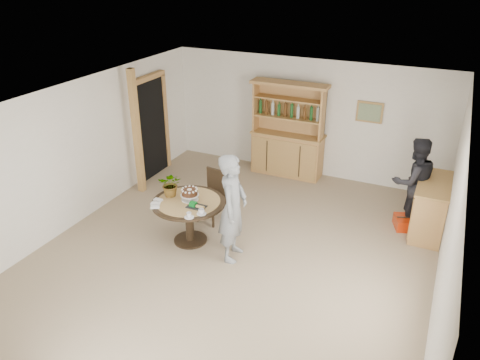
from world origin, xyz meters
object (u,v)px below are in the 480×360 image
at_px(dining_table, 189,209).
at_px(sideboard, 431,207).
at_px(hutch, 288,144).
at_px(adult_person, 413,182).
at_px(teen_boy, 233,208).
at_px(red_suitcase, 412,223).
at_px(dining_chair, 213,192).

bearing_deg(dining_table, sideboard, 29.29).
xyz_separation_m(hutch, adult_person, (2.69, -1.08, 0.12)).
bearing_deg(sideboard, teen_boy, -142.34).
relative_size(sideboard, dining_table, 1.05).
relative_size(adult_person, red_suitcase, 2.32).
relative_size(sideboard, teen_boy, 0.72).
xyz_separation_m(hutch, sideboard, (3.04, -1.24, -0.22)).
height_order(teen_boy, red_suitcase, teen_boy).
relative_size(sideboard, dining_chair, 1.33).
bearing_deg(adult_person, sideboard, 120.71).
xyz_separation_m(dining_table, dining_chair, (0.01, 0.83, -0.07)).
bearing_deg(sideboard, dining_chair, -161.68).
bearing_deg(dining_chair, teen_boy, -38.93).
bearing_deg(teen_boy, adult_person, -55.03).
xyz_separation_m(dining_table, adult_person, (3.24, 2.17, 0.21)).
bearing_deg(dining_chair, adult_person, 31.65).
bearing_deg(dining_table, red_suitcase, 30.97).
distance_m(sideboard, teen_boy, 3.48).
relative_size(hutch, teen_boy, 1.16).
bearing_deg(sideboard, hutch, 157.79).
bearing_deg(adult_person, dining_table, -0.80).
xyz_separation_m(teen_boy, red_suitcase, (2.50, 2.11, -0.78)).
bearing_deg(teen_boy, hutch, -3.46).
xyz_separation_m(dining_chair, red_suitcase, (3.33, 1.18, -0.43)).
distance_m(dining_table, red_suitcase, 3.94).
height_order(hutch, sideboard, hutch).
relative_size(dining_chair, red_suitcase, 1.35).
xyz_separation_m(sideboard, red_suitcase, (-0.24, -0.00, -0.37)).
distance_m(dining_table, dining_chair, 0.83).
relative_size(hutch, dining_table, 1.70).
relative_size(dining_chair, adult_person, 0.58).
height_order(sideboard, adult_person, adult_person).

